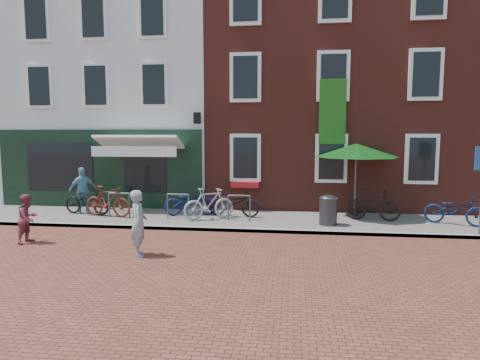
# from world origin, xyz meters

# --- Properties ---
(ground) EXTENTS (80.00, 80.00, 0.00)m
(ground) POSITION_xyz_m (0.00, 0.00, 0.00)
(ground) COLOR brown
(sidewalk) EXTENTS (24.00, 3.00, 0.10)m
(sidewalk) POSITION_xyz_m (1.00, 1.50, 0.05)
(sidewalk) COLOR slate
(sidewalk) RESTS_ON ground
(building_stucco) EXTENTS (8.00, 8.00, 9.00)m
(building_stucco) POSITION_xyz_m (-5.00, 7.00, 4.50)
(building_stucco) COLOR silver
(building_stucco) RESTS_ON ground
(building_brick_mid) EXTENTS (6.00, 8.00, 10.00)m
(building_brick_mid) POSITION_xyz_m (2.00, 7.00, 5.00)
(building_brick_mid) COLOR maroon
(building_brick_mid) RESTS_ON ground
(building_brick_right) EXTENTS (6.00, 8.00, 10.00)m
(building_brick_right) POSITION_xyz_m (8.00, 7.00, 5.00)
(building_brick_right) COLOR maroon
(building_brick_right) RESTS_ON ground
(litter_bin) EXTENTS (0.54, 0.54, 0.98)m
(litter_bin) POSITION_xyz_m (3.27, 0.90, 0.61)
(litter_bin) COLOR #333235
(litter_bin) RESTS_ON sidewalk
(parasol) EXTENTS (2.75, 2.75, 2.54)m
(parasol) POSITION_xyz_m (4.26, 2.40, 2.39)
(parasol) COLOR #4C4C4F
(parasol) RESTS_ON sidewalk
(woman) EXTENTS (0.55, 0.67, 1.57)m
(woman) POSITION_xyz_m (-1.39, -2.58, 0.78)
(woman) COLOR gray
(woman) RESTS_ON ground
(boy) EXTENTS (0.57, 0.69, 1.30)m
(boy) POSITION_xyz_m (-4.73, -1.82, 0.65)
(boy) COLOR #8F3849
(boy) RESTS_ON ground
(cafe_person) EXTENTS (0.95, 0.92, 1.60)m
(cafe_person) POSITION_xyz_m (-5.09, 1.84, 0.90)
(cafe_person) COLOR #689CB1
(cafe_person) RESTS_ON sidewalk
(bicycle_0) EXTENTS (1.84, 0.94, 0.92)m
(bicycle_0) POSITION_xyz_m (-4.80, 1.53, 0.56)
(bicycle_0) COLOR black
(bicycle_0) RESTS_ON sidewalk
(bicycle_1) EXTENTS (1.76, 0.78, 1.02)m
(bicycle_1) POSITION_xyz_m (-3.93, 1.26, 0.61)
(bicycle_1) COLOR maroon
(bicycle_1) RESTS_ON sidewalk
(bicycle_2) EXTENTS (1.85, 0.99, 0.92)m
(bicycle_2) POSITION_xyz_m (-1.23, 1.78, 0.56)
(bicycle_2) COLOR #13125B
(bicycle_2) RESTS_ON sidewalk
(bicycle_3) EXTENTS (1.71, 1.30, 1.02)m
(bicycle_3) POSITION_xyz_m (-0.49, 1.26, 0.61)
(bicycle_3) COLOR #9D9DA0
(bicycle_3) RESTS_ON sidewalk
(bicycle_4) EXTENTS (1.83, 0.88, 0.92)m
(bicycle_4) POSITION_xyz_m (0.24, 1.80, 0.56)
(bicycle_4) COLOR black
(bicycle_4) RESTS_ON sidewalk
(bicycle_5) EXTENTS (1.76, 0.75, 1.02)m
(bicycle_5) POSITION_xyz_m (4.73, 1.72, 0.61)
(bicycle_5) COLOR black
(bicycle_5) RESTS_ON sidewalk
(bicycle_6) EXTENTS (1.86, 1.26, 0.92)m
(bicycle_6) POSITION_xyz_m (7.10, 1.40, 0.56)
(bicycle_6) COLOR #091B48
(bicycle_6) RESTS_ON sidewalk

